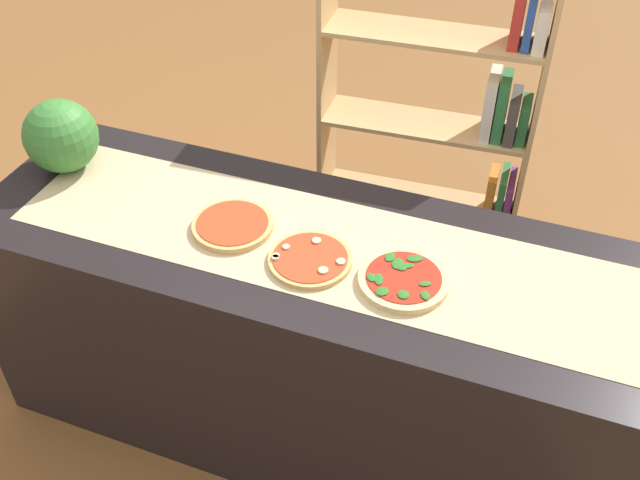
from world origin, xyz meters
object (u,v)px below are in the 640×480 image
at_px(pizza_plain_0, 233,225).
at_px(pizza_mushroom_1, 310,259).
at_px(watermelon, 61,136).
at_px(pizza_spinach_2, 403,280).
at_px(bookshelf, 451,138).

distance_m(pizza_plain_0, pizza_mushroom_1, 0.30).
relative_size(pizza_mushroom_1, watermelon, 1.00).
relative_size(pizza_spinach_2, watermelon, 1.05).
bearing_deg(watermelon, pizza_plain_0, -8.64).
distance_m(pizza_spinach_2, watermelon, 1.29).
distance_m(pizza_mushroom_1, watermelon, 1.01).
bearing_deg(watermelon, pizza_mushroom_1, -9.64).
height_order(pizza_mushroom_1, watermelon, watermelon).
xyz_separation_m(pizza_plain_0, bookshelf, (0.50, 1.02, -0.17)).
height_order(pizza_spinach_2, watermelon, watermelon).
relative_size(pizza_mushroom_1, pizza_spinach_2, 0.95).
bearing_deg(watermelon, pizza_spinach_2, -7.04).
bearing_deg(pizza_plain_0, pizza_spinach_2, -5.09).
height_order(pizza_plain_0, bookshelf, bookshelf).
bearing_deg(bookshelf, watermelon, -142.62).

